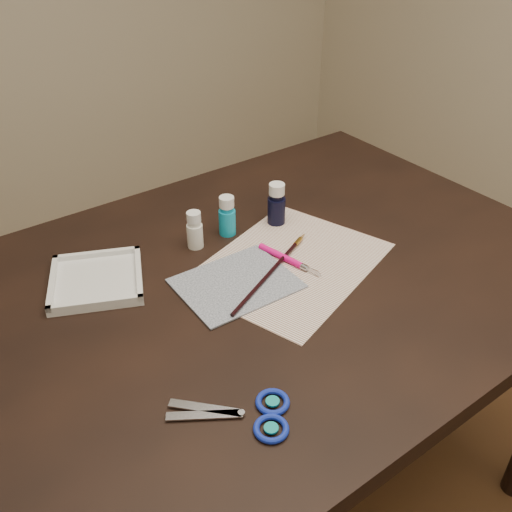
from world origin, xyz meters
TOP-DOWN VIEW (x-y plane):
  - ground at (0.00, 0.00)m, footprint 3.50×3.50m
  - table at (0.00, 0.00)m, footprint 1.30×0.90m
  - paper at (0.08, -0.01)m, footprint 0.45×0.40m
  - canvas at (-0.05, 0.00)m, footprint 0.22×0.18m
  - paint_bottle_white at (-0.04, 0.16)m, footprint 0.04×0.04m
  - paint_bottle_cyan at (0.04, 0.17)m, footprint 0.04×0.04m
  - paint_bottle_navy at (0.16, 0.14)m, footprint 0.04×0.04m
  - paintbrush at (0.03, -0.01)m, footprint 0.29×0.14m
  - craft_knife at (0.08, -0.00)m, footprint 0.05×0.16m
  - scissors at (-0.24, -0.26)m, footprint 0.22×0.20m
  - palette_tray at (-0.26, 0.16)m, footprint 0.23×0.23m

SIDE VIEW (x-z plane):
  - ground at x=0.00m, z-range -0.02..0.00m
  - table at x=0.00m, z-range 0.00..0.75m
  - paper at x=0.08m, z-range 0.75..0.75m
  - canvas at x=-0.05m, z-range 0.75..0.75m
  - scissors at x=-0.24m, z-range 0.75..0.76m
  - craft_knife at x=0.08m, z-range 0.75..0.76m
  - paintbrush at x=0.03m, z-range 0.75..0.76m
  - palette_tray at x=-0.26m, z-range 0.75..0.77m
  - paint_bottle_white at x=-0.04m, z-range 0.75..0.83m
  - paint_bottle_cyan at x=0.04m, z-range 0.75..0.84m
  - paint_bottle_navy at x=0.16m, z-range 0.75..0.85m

